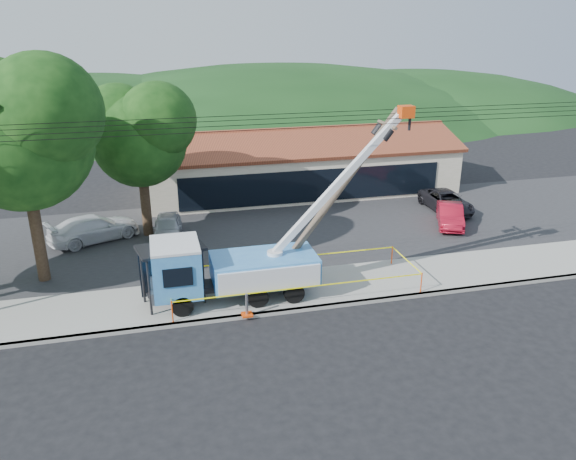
{
  "coord_description": "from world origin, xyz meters",
  "views": [
    {
      "loc": [
        -6.48,
        -18.82,
        12.05
      ],
      "look_at": [
        -0.53,
        5.0,
        2.72
      ],
      "focal_mm": 35.0,
      "sensor_mm": 36.0,
      "label": 1
    }
  ],
  "objects_px": {
    "utility_truck": "(231,266)",
    "leaning_pole": "(337,192)",
    "car_white": "(96,242)",
    "car_silver": "(169,240)",
    "car_red": "(449,227)",
    "bus_shelter": "(170,260)",
    "car_dark": "(445,212)"
  },
  "relations": [
    {
      "from": "utility_truck",
      "to": "leaning_pole",
      "type": "relative_size",
      "value": 1.4
    },
    {
      "from": "utility_truck",
      "to": "leaning_pole",
      "type": "height_order",
      "value": "utility_truck"
    },
    {
      "from": "car_silver",
      "to": "car_red",
      "type": "distance_m",
      "value": 16.94
    },
    {
      "from": "bus_shelter",
      "to": "car_white",
      "type": "bearing_deg",
      "value": 101.99
    },
    {
      "from": "car_silver",
      "to": "car_white",
      "type": "xyz_separation_m",
      "value": [
        -4.08,
        0.65,
        0.0
      ]
    },
    {
      "from": "leaning_pole",
      "to": "car_white",
      "type": "distance_m",
      "value": 15.06
    },
    {
      "from": "utility_truck",
      "to": "car_silver",
      "type": "bearing_deg",
      "value": 106.41
    },
    {
      "from": "car_red",
      "to": "car_white",
      "type": "bearing_deg",
      "value": -162.88
    },
    {
      "from": "car_dark",
      "to": "car_red",
      "type": "bearing_deg",
      "value": -112.77
    },
    {
      "from": "car_red",
      "to": "bus_shelter",
      "type": "bearing_deg",
      "value": -136.31
    },
    {
      "from": "utility_truck",
      "to": "car_silver",
      "type": "height_order",
      "value": "utility_truck"
    },
    {
      "from": "utility_truck",
      "to": "leaning_pole",
      "type": "bearing_deg",
      "value": 6.09
    },
    {
      "from": "car_white",
      "to": "car_dark",
      "type": "height_order",
      "value": "car_white"
    },
    {
      "from": "car_silver",
      "to": "leaning_pole",
      "type": "bearing_deg",
      "value": -41.98
    },
    {
      "from": "utility_truck",
      "to": "car_white",
      "type": "xyz_separation_m",
      "value": [
        -6.53,
        8.99,
        -1.72
      ]
    },
    {
      "from": "utility_truck",
      "to": "car_white",
      "type": "height_order",
      "value": "utility_truck"
    },
    {
      "from": "bus_shelter",
      "to": "car_red",
      "type": "bearing_deg",
      "value": 6.73
    },
    {
      "from": "car_silver",
      "to": "car_white",
      "type": "height_order",
      "value": "car_white"
    },
    {
      "from": "leaning_pole",
      "to": "car_silver",
      "type": "xyz_separation_m",
      "value": [
        -7.5,
        7.81,
        -4.63
      ]
    },
    {
      "from": "car_white",
      "to": "car_dark",
      "type": "relative_size",
      "value": 1.09
    },
    {
      "from": "leaning_pole",
      "to": "car_white",
      "type": "height_order",
      "value": "leaning_pole"
    },
    {
      "from": "utility_truck",
      "to": "bus_shelter",
      "type": "bearing_deg",
      "value": 171.66
    },
    {
      "from": "leaning_pole",
      "to": "car_dark",
      "type": "height_order",
      "value": "leaning_pole"
    },
    {
      "from": "car_white",
      "to": "car_dark",
      "type": "distance_m",
      "value": 22.05
    },
    {
      "from": "car_white",
      "to": "utility_truck",
      "type": "bearing_deg",
      "value": -169.2
    },
    {
      "from": "utility_truck",
      "to": "car_silver",
      "type": "xyz_separation_m",
      "value": [
        -2.46,
        8.34,
        -1.72
      ]
    },
    {
      "from": "utility_truck",
      "to": "car_silver",
      "type": "relative_size",
      "value": 2.94
    },
    {
      "from": "utility_truck",
      "to": "car_silver",
      "type": "distance_m",
      "value": 8.87
    },
    {
      "from": "leaning_pole",
      "to": "car_red",
      "type": "relative_size",
      "value": 2.07
    },
    {
      "from": "leaning_pole",
      "to": "car_red",
      "type": "xyz_separation_m",
      "value": [
        9.32,
        5.77,
        -4.63
      ]
    },
    {
      "from": "car_silver",
      "to": "car_dark",
      "type": "height_order",
      "value": "car_silver"
    },
    {
      "from": "utility_truck",
      "to": "car_dark",
      "type": "xyz_separation_m",
      "value": [
        15.52,
        8.91,
        -1.72
      ]
    }
  ]
}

